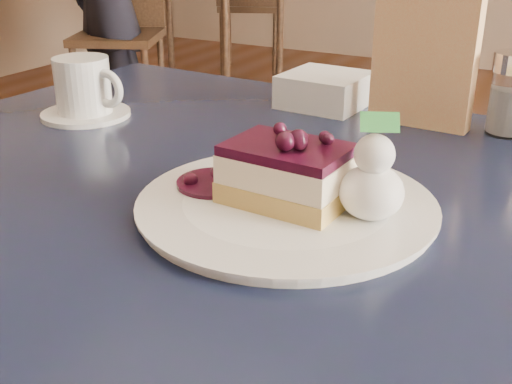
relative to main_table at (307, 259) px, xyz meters
The scene contains 10 objects.
main_table is the anchor object (origin of this frame).
dessert_plate 0.11m from the main_table, 93.09° to the right, with size 0.33×0.33×0.01m, color white.
cheesecake_slice 0.14m from the main_table, 93.09° to the right, with size 0.14×0.10×0.07m.
whipped_cream 0.17m from the main_table, 28.28° to the right, with size 0.07×0.07×0.06m.
berry_sauce 0.15m from the main_table, 150.18° to the right, with size 0.09×0.09×0.01m, color black.
coffee_set 0.49m from the main_table, 165.97° to the left, with size 0.15×0.14×0.10m.
menu_card 0.40m from the main_table, 84.05° to the left, with size 0.16×0.03×0.25m, color beige.
sugar_shaker 0.42m from the main_table, 65.04° to the left, with size 0.07×0.07×0.12m.
napkin_stack 0.41m from the main_table, 110.80° to the left, with size 0.13×0.13×0.06m, color white.
bg_table_far_left 3.77m from the main_table, 126.43° to the left, with size 1.38×2.02×1.34m.
Camera 1 is at (0.06, -0.35, 1.14)m, focal length 45.00 mm.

